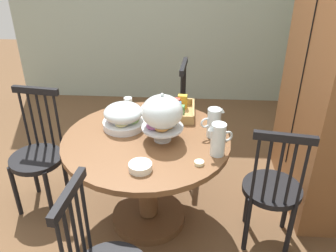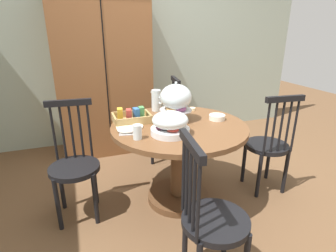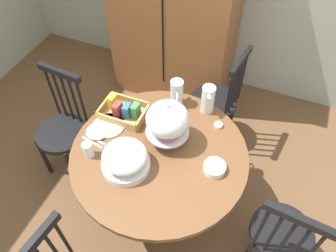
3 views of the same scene
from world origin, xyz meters
The scene contains 21 objects.
ground_plane centered at (0.00, 0.00, 0.00)m, with size 10.00×10.00×0.00m, color brown.
wall_back centered at (0.00, 1.83, 1.30)m, with size 4.80×0.06×2.60m, color #9EAD9E.
wooden_armoire centered at (-0.58, 1.50, 0.98)m, with size 1.18×0.60×1.96m.
dining_table centered at (-0.14, 0.11, 0.52)m, with size 1.15×1.15×0.74m.
windsor_chair_near_window centered at (0.73, 0.00, 0.45)m, with size 0.40×0.40×0.97m.
windsor_chair_by_cabinet centered at (0.02, 0.97, 0.45)m, with size 0.40×0.40×0.97m.
windsor_chair_facing_door centered at (-1.01, 0.21, 0.45)m, with size 0.40×0.40×0.97m.
windsor_chair_far_side centered at (-0.28, -0.75, 0.45)m, with size 0.40×0.40×0.97m.
pastry_stand_with_dome centered at (-0.13, 0.22, 0.94)m, with size 0.28×0.28×0.34m.
fruit_platter_covered centered at (-0.29, -0.07, 0.83)m, with size 0.30×0.30×0.18m.
orange_juice_pitcher centered at (0.02, 0.58, 0.84)m, with size 0.09×0.17×0.22m.
milk_pitcher centered at (-0.20, 0.57, 0.83)m, with size 0.09×0.17×0.21m.
cereal_basket centered at (-0.50, 0.32, 0.78)m, with size 0.32×0.24×0.12m.
china_plate_large centered at (-0.55, 0.18, 0.75)m, with size 0.22×0.22×0.01m, color white.
china_plate_small centered at (-0.59, 0.10, 0.76)m, with size 0.15×0.15×0.01m, color white.
cereal_bowl centered at (0.22, 0.12, 0.76)m, with size 0.14×0.14×0.04m, color white.
drinking_glass centered at (-0.54, -0.07, 0.80)m, with size 0.06×0.06×0.11m, color silver.
butter_dish centered at (0.14, 0.47, 0.75)m, with size 0.06×0.06×0.02m, color beige.
table_knife centered at (-0.57, 0.05, 0.74)m, with size 0.17×0.01×0.01m, color silver.
dinner_fork centered at (-0.58, 0.02, 0.74)m, with size 0.17×0.01×0.01m, color silver.
soup_spoon centered at (-0.52, 0.32, 0.74)m, with size 0.17×0.01×0.01m, color silver.
Camera 2 is at (-0.95, -1.87, 1.51)m, focal length 28.88 mm.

